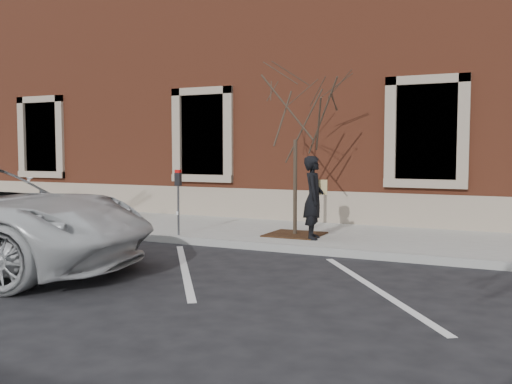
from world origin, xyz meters
The scene contains 9 objects.
ground centered at (0.00, 0.00, 0.00)m, with size 120.00×120.00×0.00m, color #28282B.
sidewalk_near centered at (0.00, 1.75, 0.07)m, with size 40.00×3.50×0.15m, color beige.
curb_near centered at (0.00, -0.05, 0.07)m, with size 40.00×0.12×0.15m, color #9E9E99.
parking_stripes centered at (0.00, -2.20, 0.00)m, with size 28.00×4.40×0.01m, color silver, non-canonical shape.
building_civic centered at (0.00, 7.74, 4.00)m, with size 40.00×8.62×8.00m.
man centered at (1.19, 0.84, 1.01)m, with size 0.62×0.41×1.71m, color black.
parking_meter centered at (-1.62, 0.12, 1.13)m, with size 0.13×0.10×1.41m.
tree_grate centered at (0.65, 1.19, 0.16)m, with size 1.14×1.14×0.03m, color #3A2612.
sapling centered at (0.65, 1.19, 2.76)m, with size 2.24×2.24×3.73m.
Camera 1 is at (5.09, -10.18, 1.98)m, focal length 40.00 mm.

